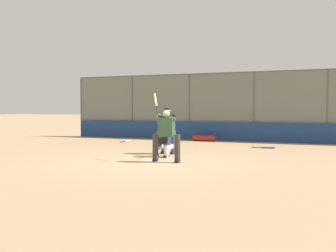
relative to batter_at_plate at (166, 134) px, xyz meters
name	(u,v)px	position (x,y,z in m)	size (l,w,h in m)	color
ground_plane	(152,162)	(0.46, 0.05, -0.85)	(160.00, 160.00, 0.00)	#9E7F5B
home_plate_marker	(152,161)	(0.46, 0.05, -0.85)	(0.43, 0.43, 0.01)	white
backstop_fence	(221,105)	(0.46, -8.52, 0.96)	(16.78, 0.08, 3.45)	#515651
padding_wall	(220,131)	(0.46, -8.42, -0.39)	(16.37, 0.18, 0.93)	navy
bleachers_beyond	(211,130)	(1.56, -10.67, -0.47)	(11.69, 1.95, 1.16)	slate
batter_at_plate	(166,134)	(0.00, 0.00, 0.00)	(1.03, 0.57, 2.10)	#333333
catcher_behind_plate	(163,139)	(0.57, -1.15, -0.26)	(0.61, 0.74, 1.14)	silver
umpire_home	(168,129)	(0.75, -2.03, 0.04)	(0.67, 0.46, 1.67)	#4C4C51
spare_bat_near_backstop	(127,141)	(4.49, -6.02, -0.82)	(0.16, 0.88, 0.07)	black
spare_bat_by_padding	(169,145)	(1.90, -5.04, -0.82)	(0.08, 0.89, 0.07)	black
spare_bat_third_base_side	(266,148)	(-2.27, -5.31, -0.82)	(0.90, 0.19, 0.07)	black
fielding_glove_on_dirt	(158,140)	(3.23, -6.90, -0.80)	(0.29, 0.22, 0.10)	brown
equipment_bag_dugout_side	(204,138)	(1.10, -7.73, -0.70)	(1.27, 0.31, 0.31)	maroon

